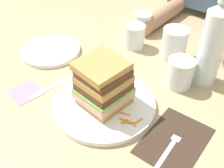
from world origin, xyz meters
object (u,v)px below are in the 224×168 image
side_plate (50,50)px  empty_tumbler_2 (143,23)px  napkin_pink (25,92)px  water_bottle (213,44)px  knife (58,83)px  main_plate (105,104)px  empty_tumbler_1 (174,43)px  napkin_dark (175,141)px  sandwich (104,84)px  empty_tumbler_0 (135,36)px  juice_glass (180,74)px  fork (170,146)px

side_plate → empty_tumbler_2: bearing=62.5°
napkin_pink → water_bottle: bearing=45.1°
knife → empty_tumbler_2: size_ratio=2.78×
empty_tumbler_2 → main_plate: bearing=-69.1°
knife → empty_tumbler_1: (0.18, 0.33, 0.05)m
napkin_dark → sandwich: bearing=-175.9°
empty_tumbler_0 → side_plate: empty_tumbler_0 is taller
juice_glass → water_bottle: bearing=52.4°
napkin_dark → empty_tumbler_1: bearing=120.5°
empty_tumbler_1 → side_plate: bearing=-144.6°
knife → empty_tumbler_1: size_ratio=2.04×
fork → empty_tumbler_1: empty_tumbler_1 is taller
empty_tumbler_1 → fork: bearing=-61.0°
sandwich → empty_tumbler_0: size_ratio=1.66×
fork → napkin_dark: bearing=94.1°
napkin_dark → juice_glass: 0.21m
fork → empty_tumbler_1: bearing=119.0°
napkin_dark → empty_tumbler_2: (-0.34, 0.37, 0.03)m
water_bottle → juice_glass: bearing=-127.6°
water_bottle → side_plate: bearing=-158.7°
water_bottle → empty_tumbler_2: water_bottle is taller
sandwich → empty_tumbler_1: bearing=86.1°
sandwich → fork: (0.20, -0.01, -0.07)m
juice_glass → empty_tumbler_1: 0.14m
main_plate → side_plate: (-0.31, 0.08, -0.00)m
main_plate → empty_tumbler_0: size_ratio=3.40×
water_bottle → empty_tumbler_1: size_ratio=2.80×
juice_glass → empty_tumbler_1: bearing=126.0°
napkin_pink → main_plate: bearing=25.6°
empty_tumbler_0 → empty_tumbler_2: empty_tumbler_0 is taller
knife → main_plate: bearing=5.1°
empty_tumbler_2 → napkin_pink: bearing=-96.6°
empty_tumbler_2 → napkin_pink: 0.49m
main_plate → fork: main_plate is taller
sandwich → fork: bearing=-2.3°
fork → napkin_pink: bearing=-167.6°
empty_tumbler_2 → side_plate: empty_tumbler_2 is taller
sandwich → side_plate: 0.32m
water_bottle → empty_tumbler_0: water_bottle is taller
empty_tumbler_1 → napkin_pink: (-0.22, -0.41, -0.05)m
main_plate → napkin_pink: size_ratio=3.30×
main_plate → empty_tumbler_0: empty_tumbler_0 is taller
sandwich → knife: sandwich is taller
water_bottle → empty_tumbler_1: bearing=157.7°
napkin_dark → water_bottle: water_bottle is taller
fork → juice_glass: (-0.09, 0.21, 0.03)m
knife → side_plate: size_ratio=1.03×
empty_tumbler_2 → empty_tumbler_0: bearing=-70.3°
knife → empty_tumbler_1: 0.38m
knife → side_plate: 0.17m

